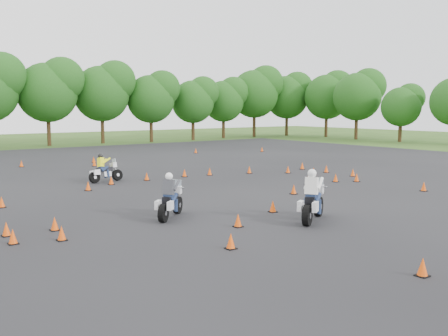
% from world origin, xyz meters
% --- Properties ---
extents(ground, '(140.00, 140.00, 0.00)m').
position_xyz_m(ground, '(0.00, 0.00, 0.00)').
color(ground, '#2D5119').
rests_on(ground, ground).
extents(asphalt_pad, '(62.00, 62.00, 0.00)m').
position_xyz_m(asphalt_pad, '(0.00, 6.00, 0.01)').
color(asphalt_pad, black).
rests_on(asphalt_pad, ground).
extents(treeline, '(87.39, 32.34, 10.82)m').
position_xyz_m(treeline, '(2.81, 35.20, 4.72)').
color(treeline, '#1C4B15').
rests_on(treeline, ground).
extents(traffic_cones, '(36.49, 33.09, 0.45)m').
position_xyz_m(traffic_cones, '(-0.44, 5.08, 0.23)').
color(traffic_cones, '#EA4C09').
rests_on(traffic_cones, asphalt_pad).
extents(rider_grey, '(2.18, 1.99, 1.75)m').
position_xyz_m(rider_grey, '(-5.14, 0.46, 0.88)').
color(rider_grey, '#393A40').
rests_on(rider_grey, ground).
extents(rider_yellow, '(2.17, 0.94, 1.62)m').
position_xyz_m(rider_yellow, '(-3.34, 10.61, 0.81)').
color(rider_yellow, '#FDFC16').
rests_on(rider_yellow, ground).
extents(rider_white, '(2.57, 1.94, 1.95)m').
position_xyz_m(rider_white, '(-1.18, -3.13, 0.98)').
color(rider_white, white).
rests_on(rider_white, ground).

